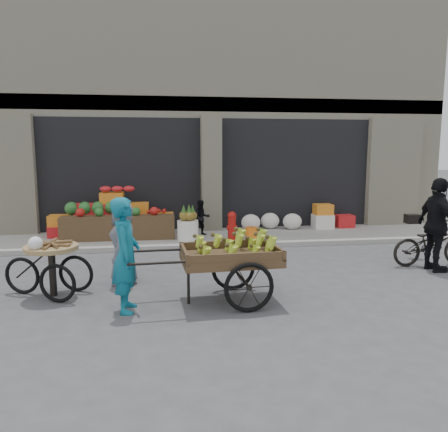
{
  "coord_description": "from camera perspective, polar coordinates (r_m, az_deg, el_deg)",
  "views": [
    {
      "loc": [
        -1.39,
        -7.09,
        2.36
      ],
      "look_at": [
        -0.21,
        1.07,
        1.1
      ],
      "focal_mm": 35.0,
      "sensor_mm": 36.0,
      "label": 1
    }
  ],
  "objects": [
    {
      "name": "ground",
      "position": [
        7.6,
        2.76,
        -9.41
      ],
      "size": [
        80.0,
        80.0,
        0.0
      ],
      "primitive_type": "plane",
      "color": "#424244",
      "rests_on": "ground"
    },
    {
      "name": "sidewalk",
      "position": [
        11.51,
        -1.14,
        -2.84
      ],
      "size": [
        18.0,
        2.2,
        0.12
      ],
      "primitive_type": "cube",
      "color": "gray",
      "rests_on": "ground"
    },
    {
      "name": "building",
      "position": [
        15.22,
        -3.06,
        12.48
      ],
      "size": [
        14.0,
        6.45,
        7.0
      ],
      "color": "beige",
      "rests_on": "ground"
    },
    {
      "name": "fruit_display",
      "position": [
        11.64,
        -13.54,
        0.11
      ],
      "size": [
        3.1,
        1.12,
        1.24
      ],
      "color": "red",
      "rests_on": "sidewalk"
    },
    {
      "name": "pineapple_bin",
      "position": [
        10.89,
        -4.74,
        -1.87
      ],
      "size": [
        0.52,
        0.52,
        0.5
      ],
      "primitive_type": "cylinder",
      "color": "silver",
      "rests_on": "sidewalk"
    },
    {
      "name": "fire_hydrant",
      "position": [
        10.94,
        1.03,
        -1.09
      ],
      "size": [
        0.22,
        0.22,
        0.71
      ],
      "color": "#A5140F",
      "rests_on": "sidewalk"
    },
    {
      "name": "orange_bucket",
      "position": [
        11.02,
        3.64,
        -2.26
      ],
      "size": [
        0.32,
        0.32,
        0.3
      ],
      "primitive_type": "cylinder",
      "color": "orange",
      "rests_on": "sidewalk"
    },
    {
      "name": "right_bay_goods",
      "position": [
        12.6,
        10.39,
        -0.37
      ],
      "size": [
        3.35,
        0.6,
        0.7
      ],
      "color": "silver",
      "rests_on": "sidewalk"
    },
    {
      "name": "seated_person",
      "position": [
        11.47,
        -2.94,
        -0.22
      ],
      "size": [
        0.51,
        0.43,
        0.93
      ],
      "primitive_type": "imported",
      "rotation": [
        0.0,
        0.0,
        0.17
      ],
      "color": "black",
      "rests_on": "sidewalk"
    },
    {
      "name": "banana_cart",
      "position": [
        6.76,
        0.38,
        -4.88
      ],
      "size": [
        2.59,
        1.17,
        1.06
      ],
      "rotation": [
        0.0,
        0.0,
        0.05
      ],
      "color": "brown",
      "rests_on": "ground"
    },
    {
      "name": "vendor_woman",
      "position": [
        6.51,
        -12.68,
        -4.99
      ],
      "size": [
        0.43,
        0.63,
        1.69
      ],
      "primitive_type": "imported",
      "rotation": [
        0.0,
        0.0,
        1.53
      ],
      "color": "#10667F",
      "rests_on": "ground"
    },
    {
      "name": "tricycle_cart",
      "position": [
        7.59,
        -21.61,
        -5.61
      ],
      "size": [
        1.45,
        1.06,
        0.95
      ],
      "rotation": [
        0.0,
        0.0,
        -0.32
      ],
      "color": "#9E7F51",
      "rests_on": "ground"
    },
    {
      "name": "vendor_grey",
      "position": [
        7.86,
        -13.05,
        -3.45
      ],
      "size": [
        0.56,
        0.77,
        1.47
      ],
      "primitive_type": "imported",
      "rotation": [
        0.0,
        0.0,
        -1.7
      ],
      "color": "slate",
      "rests_on": "ground"
    },
    {
      "name": "bicycle",
      "position": [
        9.9,
        25.56,
        -3.28
      ],
      "size": [
        1.73,
        0.64,
        0.9
      ],
      "primitive_type": "imported",
      "rotation": [
        0.0,
        0.0,
        1.59
      ],
      "color": "black",
      "rests_on": "ground"
    },
    {
      "name": "cyclist",
      "position": [
        9.39,
        26.07,
        -1.06
      ],
      "size": [
        0.47,
        1.08,
        1.83
      ],
      "primitive_type": "imported",
      "rotation": [
        0.0,
        0.0,
        1.59
      ],
      "color": "black",
      "rests_on": "ground"
    }
  ]
}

